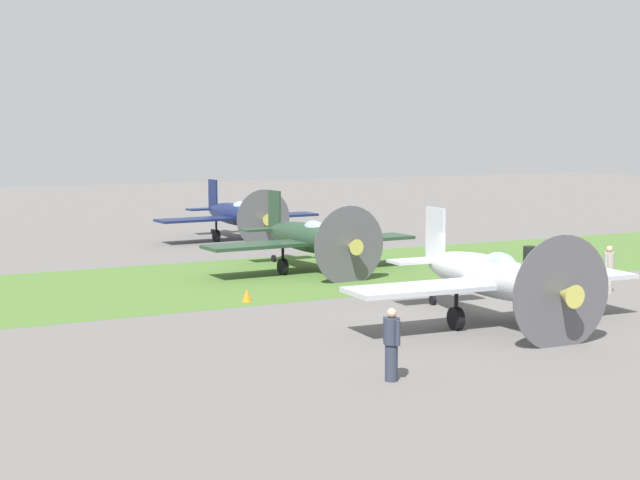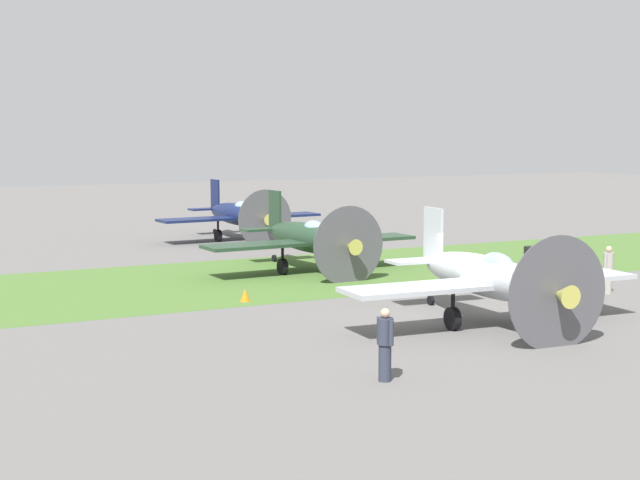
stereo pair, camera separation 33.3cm
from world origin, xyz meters
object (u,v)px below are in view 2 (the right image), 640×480
at_px(airplane_lead, 488,277).
at_px(runway_marker_cone, 245,295).
at_px(airplane_wingman, 309,238).
at_px(fuel_drum, 531,257).
at_px(ground_crew_chief, 385,343).
at_px(ground_crew_mechanic, 608,269).
at_px(airplane_trail, 239,214).

bearing_deg(airplane_lead, runway_marker_cone, -49.83).
distance_m(airplane_wingman, fuel_drum, 9.68).
xyz_separation_m(ground_crew_chief, ground_crew_mechanic, (-13.27, -6.53, 0.00)).
distance_m(airplane_lead, airplane_trail, 24.25).
relative_size(airplane_wingman, ground_crew_chief, 5.45).
relative_size(airplane_lead, fuel_drum, 10.77).
xyz_separation_m(ground_crew_mechanic, fuel_drum, (-1.84, -6.47, -0.46)).
distance_m(airplane_trail, runway_marker_cone, 18.68).
relative_size(airplane_trail, ground_crew_mechanic, 5.33).
bearing_deg(runway_marker_cone, airplane_trail, -111.26).
distance_m(airplane_trail, ground_crew_chief, 29.43).
relative_size(airplane_lead, airplane_wingman, 1.03).
bearing_deg(runway_marker_cone, airplane_lead, 127.02).
bearing_deg(ground_crew_chief, ground_crew_mechanic, -66.11).
distance_m(airplane_lead, ground_crew_chief, 7.45).
distance_m(airplane_wingman, ground_crew_mechanic, 12.15).
relative_size(airplane_lead, ground_crew_mechanic, 5.60).
height_order(airplane_wingman, runway_marker_cone, airplane_wingman).
bearing_deg(runway_marker_cone, ground_crew_mechanic, 159.95).
bearing_deg(runway_marker_cone, fuel_drum, -171.96).
xyz_separation_m(airplane_wingman, ground_crew_chief, (6.05, 16.29, -0.50)).
xyz_separation_m(ground_crew_mechanic, runway_marker_cone, (12.27, -4.48, -0.69)).
bearing_deg(airplane_wingman, runway_marker_cone, 43.86).
bearing_deg(ground_crew_chief, runway_marker_cone, -7.50).
height_order(ground_crew_mechanic, fuel_drum, ground_crew_mechanic).
bearing_deg(airplane_wingman, airplane_lead, 88.03).
xyz_separation_m(airplane_lead, airplane_wingman, (0.08, -12.09, -0.04)).
height_order(airplane_wingman, fuel_drum, airplane_wingman).
height_order(airplane_lead, fuel_drum, airplane_lead).
distance_m(airplane_lead, runway_marker_cone, 8.63).
xyz_separation_m(airplane_lead, fuel_drum, (-8.97, -8.81, -1.00)).
height_order(airplane_lead, runway_marker_cone, airplane_lead).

